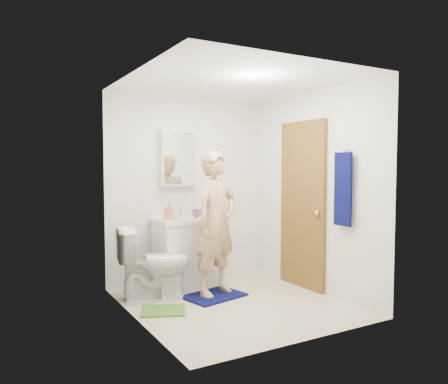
# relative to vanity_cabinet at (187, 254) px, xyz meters

# --- Properties ---
(floor) EXTENTS (2.20, 2.40, 0.02)m
(floor) POSITION_rel_vanity_cabinet_xyz_m (0.15, -0.91, -0.41)
(floor) COLOR beige
(floor) RESTS_ON ground
(ceiling) EXTENTS (2.20, 2.40, 0.02)m
(ceiling) POSITION_rel_vanity_cabinet_xyz_m (0.15, -0.91, 2.01)
(ceiling) COLOR white
(ceiling) RESTS_ON ground
(wall_back) EXTENTS (2.20, 0.02, 2.40)m
(wall_back) POSITION_rel_vanity_cabinet_xyz_m (0.15, 0.30, 0.80)
(wall_back) COLOR silver
(wall_back) RESTS_ON ground
(wall_front) EXTENTS (2.20, 0.02, 2.40)m
(wall_front) POSITION_rel_vanity_cabinet_xyz_m (0.15, -2.12, 0.80)
(wall_front) COLOR silver
(wall_front) RESTS_ON ground
(wall_left) EXTENTS (0.02, 2.40, 2.40)m
(wall_left) POSITION_rel_vanity_cabinet_xyz_m (-0.96, -0.91, 0.80)
(wall_left) COLOR silver
(wall_left) RESTS_ON ground
(wall_right) EXTENTS (0.02, 2.40, 2.40)m
(wall_right) POSITION_rel_vanity_cabinet_xyz_m (1.26, -0.91, 0.80)
(wall_right) COLOR silver
(wall_right) RESTS_ON ground
(vanity_cabinet) EXTENTS (0.75, 0.55, 0.80)m
(vanity_cabinet) POSITION_rel_vanity_cabinet_xyz_m (0.00, 0.00, 0.00)
(vanity_cabinet) COLOR white
(vanity_cabinet) RESTS_ON floor
(countertop) EXTENTS (0.79, 0.59, 0.05)m
(countertop) POSITION_rel_vanity_cabinet_xyz_m (0.00, 0.00, 0.43)
(countertop) COLOR white
(countertop) RESTS_ON vanity_cabinet
(sink_basin) EXTENTS (0.40, 0.40, 0.03)m
(sink_basin) POSITION_rel_vanity_cabinet_xyz_m (0.00, 0.00, 0.44)
(sink_basin) COLOR white
(sink_basin) RESTS_ON countertop
(faucet) EXTENTS (0.03, 0.03, 0.12)m
(faucet) POSITION_rel_vanity_cabinet_xyz_m (0.00, 0.18, 0.51)
(faucet) COLOR silver
(faucet) RESTS_ON countertop
(medicine_cabinet) EXTENTS (0.50, 0.12, 0.70)m
(medicine_cabinet) POSITION_rel_vanity_cabinet_xyz_m (0.00, 0.22, 1.20)
(medicine_cabinet) COLOR white
(medicine_cabinet) RESTS_ON wall_back
(mirror_panel) EXTENTS (0.46, 0.01, 0.66)m
(mirror_panel) POSITION_rel_vanity_cabinet_xyz_m (0.00, 0.16, 1.20)
(mirror_panel) COLOR white
(mirror_panel) RESTS_ON wall_back
(door) EXTENTS (0.05, 0.80, 2.05)m
(door) POSITION_rel_vanity_cabinet_xyz_m (1.22, -0.76, 0.62)
(door) COLOR brown
(door) RESTS_ON ground
(door_knob) EXTENTS (0.07, 0.07, 0.07)m
(door_knob) POSITION_rel_vanity_cabinet_xyz_m (1.18, -1.08, 0.55)
(door_knob) COLOR gold
(door_knob) RESTS_ON door
(towel) EXTENTS (0.03, 0.24, 0.80)m
(towel) POSITION_rel_vanity_cabinet_xyz_m (1.18, -1.48, 0.85)
(towel) COLOR #070B45
(towel) RESTS_ON wall_right
(towel_hook) EXTENTS (0.06, 0.02, 0.02)m
(towel_hook) POSITION_rel_vanity_cabinet_xyz_m (1.22, -1.48, 1.27)
(towel_hook) COLOR silver
(towel_hook) RESTS_ON wall_right
(toilet) EXTENTS (0.89, 0.61, 0.83)m
(toilet) POSITION_rel_vanity_cabinet_xyz_m (-0.56, -0.35, 0.01)
(toilet) COLOR white
(toilet) RESTS_ON floor
(bath_mat) EXTENTS (0.76, 0.61, 0.02)m
(bath_mat) POSITION_rel_vanity_cabinet_xyz_m (0.06, -0.61, -0.39)
(bath_mat) COLOR #070B45
(bath_mat) RESTS_ON floor
(green_rug) EXTENTS (0.56, 0.52, 0.02)m
(green_rug) POSITION_rel_vanity_cabinet_xyz_m (-0.64, -0.80, -0.39)
(green_rug) COLOR #49862C
(green_rug) RESTS_ON floor
(soap_dispenser) EXTENTS (0.10, 0.10, 0.20)m
(soap_dispenser) POSITION_rel_vanity_cabinet_xyz_m (-0.25, -0.04, 0.55)
(soap_dispenser) COLOR #CC755F
(soap_dispenser) RESTS_ON countertop
(toothbrush_cup) EXTENTS (0.16, 0.16, 0.09)m
(toothbrush_cup) POSITION_rel_vanity_cabinet_xyz_m (0.18, 0.07, 0.50)
(toothbrush_cup) COLOR #8A4292
(toothbrush_cup) RESTS_ON countertop
(man) EXTENTS (0.70, 0.58, 1.66)m
(man) POSITION_rel_vanity_cabinet_xyz_m (0.11, -0.57, 0.45)
(man) COLOR tan
(man) RESTS_ON bath_mat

